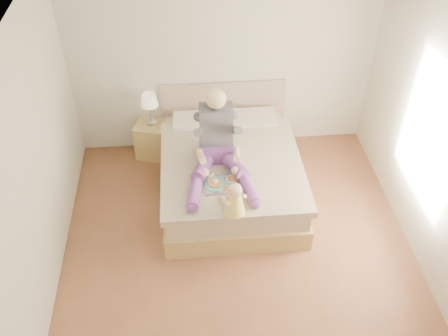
{
  "coord_description": "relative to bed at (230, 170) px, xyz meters",
  "views": [
    {
      "loc": [
        -0.49,
        -3.68,
        4.49
      ],
      "look_at": [
        -0.11,
        0.62,
        0.75
      ],
      "focal_mm": 40.0,
      "sensor_mm": 36.0,
      "label": 1
    }
  ],
  "objects": [
    {
      "name": "bed",
      "position": [
        0.0,
        0.0,
        0.0
      ],
      "size": [
        1.7,
        2.18,
        1.0
      ],
      "color": "#A0844A",
      "rests_on": "ground"
    },
    {
      "name": "adult",
      "position": [
        -0.17,
        -0.22,
        0.57
      ],
      "size": [
        0.82,
        1.15,
        0.96
      ],
      "rotation": [
        0.0,
        0.0,
        0.01
      ],
      "color": "#6A3483",
      "rests_on": "bed"
    },
    {
      "name": "tray",
      "position": [
        -0.14,
        -0.59,
        0.32
      ],
      "size": [
        0.43,
        0.34,
        0.12
      ],
      "rotation": [
        0.0,
        0.0,
        0.03
      ],
      "color": "#B4B8BC",
      "rests_on": "bed"
    },
    {
      "name": "nightstand",
      "position": [
        -1.0,
        0.8,
        -0.06
      ],
      "size": [
        0.51,
        0.48,
        0.52
      ],
      "rotation": [
        0.0,
        0.0,
        -0.29
      ],
      "color": "#A0844A",
      "rests_on": "ground"
    },
    {
      "name": "lamp",
      "position": [
        -0.99,
        0.81,
        0.55
      ],
      "size": [
        0.23,
        0.23,
        0.46
      ],
      "color": "#B4B8BC",
      "rests_on": "nightstand"
    },
    {
      "name": "baby",
      "position": [
        -0.05,
        -1.02,
        0.45
      ],
      "size": [
        0.29,
        0.35,
        0.39
      ],
      "rotation": [
        0.0,
        0.0,
        0.42
      ],
      "color": "#FCDB4F",
      "rests_on": "bed"
    },
    {
      "name": "room",
      "position": [
        0.08,
        -1.08,
        1.19
      ],
      "size": [
        4.02,
        4.22,
        2.71
      ],
      "color": "brown",
      "rests_on": "ground"
    }
  ]
}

